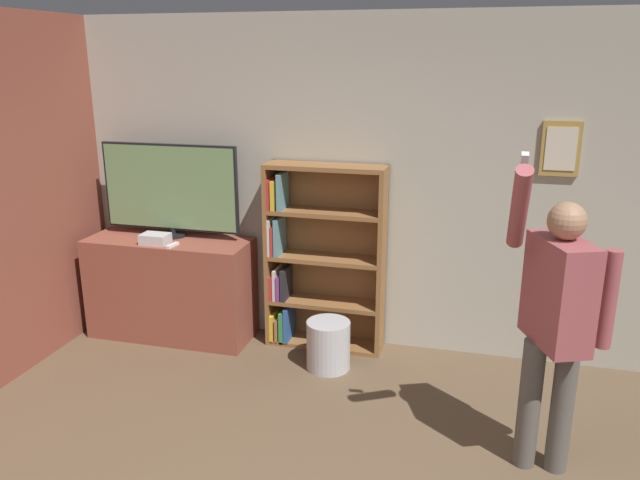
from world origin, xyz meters
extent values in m
cube|color=#B2AD9E|center=(0.00, 2.95, 1.35)|extent=(7.04, 0.06, 2.70)
cube|color=#AD8942|center=(1.36, 2.91, 1.72)|extent=(0.28, 0.02, 0.40)
cube|color=beige|center=(1.36, 2.89, 1.72)|extent=(0.22, 0.01, 0.31)
cube|color=brown|center=(-1.72, 2.63, 0.44)|extent=(1.40, 0.53, 0.87)
cylinder|color=black|center=(-1.72, 2.73, 0.89)|extent=(0.22, 0.22, 0.03)
cylinder|color=black|center=(-1.72, 2.73, 0.93)|extent=(0.06, 0.06, 0.05)
cube|color=black|center=(-1.72, 2.73, 1.30)|extent=(1.21, 0.04, 0.73)
cube|color=#6B9360|center=(-1.72, 2.71, 1.30)|extent=(1.18, 0.01, 0.70)
cube|color=silver|center=(-1.76, 2.49, 0.92)|extent=(0.23, 0.16, 0.08)
cube|color=white|center=(-1.58, 2.45, 0.89)|extent=(0.05, 0.14, 0.02)
cube|color=brown|center=(-0.85, 2.76, 0.77)|extent=(0.04, 0.28, 1.55)
cube|color=brown|center=(0.10, 2.76, 0.77)|extent=(0.04, 0.28, 1.55)
cube|color=brown|center=(-0.37, 2.90, 0.77)|extent=(0.98, 0.01, 1.55)
cube|color=brown|center=(-0.37, 2.76, 0.02)|extent=(0.90, 0.28, 0.04)
cube|color=brown|center=(-0.37, 2.76, 0.39)|extent=(0.90, 0.28, 0.04)
cube|color=brown|center=(-0.37, 2.76, 0.77)|extent=(0.90, 0.28, 0.04)
cube|color=brown|center=(-0.37, 2.76, 1.16)|extent=(0.90, 0.28, 0.04)
cube|color=brown|center=(-0.37, 2.76, 1.53)|extent=(0.90, 0.28, 0.04)
cube|color=gold|center=(-0.81, 2.75, 0.14)|extent=(0.03, 0.26, 0.24)
cube|color=#99663D|center=(-0.77, 2.74, 0.12)|extent=(0.03, 0.23, 0.21)
cube|color=#338447|center=(-0.73, 2.73, 0.16)|extent=(0.04, 0.21, 0.28)
cube|color=#2D569E|center=(-0.68, 2.74, 0.17)|extent=(0.04, 0.24, 0.31)
cube|color=red|center=(-0.81, 2.72, 0.51)|extent=(0.03, 0.20, 0.21)
cube|color=beige|center=(-0.78, 2.74, 0.54)|extent=(0.02, 0.23, 0.26)
cube|color=#7A3889|center=(-0.75, 2.74, 0.51)|extent=(0.03, 0.24, 0.21)
cube|color=#232328|center=(-0.71, 2.74, 0.54)|extent=(0.04, 0.23, 0.27)
cube|color=beige|center=(-0.82, 2.75, 0.94)|extent=(0.02, 0.25, 0.30)
cube|color=red|center=(-0.79, 2.72, 0.92)|extent=(0.02, 0.20, 0.25)
cube|color=#5B8E99|center=(-0.76, 2.75, 0.95)|extent=(0.04, 0.24, 0.31)
cube|color=red|center=(-0.82, 2.73, 1.30)|extent=(0.02, 0.21, 0.25)
cube|color=gold|center=(-0.78, 2.75, 1.30)|extent=(0.03, 0.26, 0.24)
cube|color=#5B8E99|center=(-0.72, 2.74, 1.33)|extent=(0.04, 0.22, 0.29)
cylinder|color=#56514C|center=(1.19, 1.50, 0.41)|extent=(0.13, 0.13, 0.81)
cylinder|color=#56514C|center=(1.37, 1.50, 0.41)|extent=(0.13, 0.13, 0.81)
cube|color=#99474C|center=(1.28, 1.50, 1.12)|extent=(0.38, 0.51, 0.61)
sphere|color=#9E7556|center=(1.28, 1.50, 1.53)|extent=(0.21, 0.21, 0.21)
cylinder|color=#99474C|center=(1.54, 1.50, 1.10)|extent=(0.09, 0.09, 0.56)
cylinder|color=#99474C|center=(1.02, 1.39, 1.61)|extent=(0.09, 0.40, 0.51)
cube|color=white|center=(1.02, 1.34, 1.84)|extent=(0.04, 0.09, 0.14)
cylinder|color=#B7B7BC|center=(-0.25, 2.38, 0.19)|extent=(0.34, 0.34, 0.39)
camera|label=1|loc=(0.83, -1.94, 2.37)|focal=35.00mm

